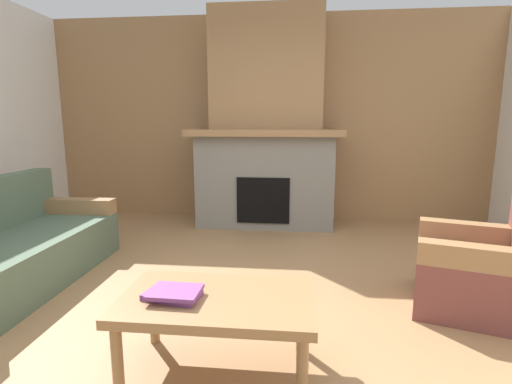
{
  "coord_description": "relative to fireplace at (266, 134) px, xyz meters",
  "views": [
    {
      "loc": [
        0.39,
        -2.33,
        1.32
      ],
      "look_at": [
        0.06,
        0.88,
        0.73
      ],
      "focal_mm": 27.07,
      "sensor_mm": 36.0,
      "label": 1
    }
  ],
  "objects": [
    {
      "name": "ground",
      "position": [
        0.0,
        -2.62,
        -1.16
      ],
      "size": [
        9.0,
        9.0,
        0.0
      ],
      "primitive_type": "plane",
      "color": "#9E754C"
    },
    {
      "name": "wall_back_wood_panel",
      "position": [
        0.0,
        0.38,
        0.19
      ],
      "size": [
        6.0,
        0.12,
        2.7
      ],
      "primitive_type": "cube",
      "color": "#997047",
      "rests_on": "ground"
    },
    {
      "name": "fireplace",
      "position": [
        0.0,
        0.0,
        0.0
      ],
      "size": [
        1.9,
        0.82,
        2.7
      ],
      "color": "gray",
      "rests_on": "ground"
    },
    {
      "name": "couch",
      "position": [
        -1.91,
        -2.14,
        -0.88
      ],
      "size": [
        0.86,
        1.81,
        0.85
      ],
      "color": "#4C604C",
      "rests_on": "ground"
    },
    {
      "name": "armchair",
      "position": [
        1.71,
        -2.22,
        -0.87
      ],
      "size": [
        0.96,
        0.96,
        0.85
      ],
      "color": "brown",
      "rests_on": "ground"
    },
    {
      "name": "coffee_table",
      "position": [
        -0.0,
        -3.12,
        -0.79
      ],
      "size": [
        1.0,
        0.6,
        0.43
      ],
      "color": "#997047",
      "rests_on": "ground"
    },
    {
      "name": "book_stack_near_edge",
      "position": [
        -0.22,
        -3.16,
        -0.71
      ],
      "size": [
        0.31,
        0.22,
        0.05
      ],
      "color": "#7A3D84",
      "rests_on": "coffee_table"
    }
  ]
}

